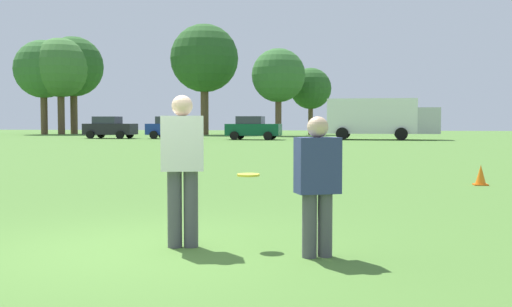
# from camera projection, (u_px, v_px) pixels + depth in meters

# --- Properties ---
(ground_plane) EXTENTS (170.56, 170.56, 0.00)m
(ground_plane) POSITION_uv_depth(u_px,v_px,m) (135.00, 251.00, 7.19)
(ground_plane) COLOR #47702D
(player_thrower) EXTENTS (0.55, 0.40, 1.81)m
(player_thrower) POSITION_uv_depth(u_px,v_px,m) (183.00, 162.00, 7.35)
(player_thrower) COLOR #4C4C51
(player_thrower) RESTS_ON ground
(player_defender) EXTENTS (0.54, 0.43, 1.55)m
(player_defender) POSITION_uv_depth(u_px,v_px,m) (317.00, 179.00, 6.82)
(player_defender) COLOR #4C4C51
(player_defender) RESTS_ON ground
(frisbee) EXTENTS (0.27, 0.27, 0.03)m
(frisbee) POSITION_uv_depth(u_px,v_px,m) (248.00, 175.00, 7.39)
(frisbee) COLOR yellow
(traffic_cone) EXTENTS (0.32, 0.32, 0.48)m
(traffic_cone) POSITION_uv_depth(u_px,v_px,m) (481.00, 175.00, 14.45)
(traffic_cone) COLOR #D8590C
(traffic_cone) RESTS_ON ground
(parked_car_near_left) EXTENTS (4.27, 2.36, 1.82)m
(parked_car_near_left) POSITION_uv_depth(u_px,v_px,m) (110.00, 127.00, 51.57)
(parked_car_near_left) COLOR black
(parked_car_near_left) RESTS_ON ground
(parked_car_mid_left) EXTENTS (4.27, 2.36, 1.82)m
(parked_car_mid_left) POSITION_uv_depth(u_px,v_px,m) (172.00, 127.00, 50.79)
(parked_car_mid_left) COLOR navy
(parked_car_mid_left) RESTS_ON ground
(parked_car_center) EXTENTS (4.27, 2.36, 1.82)m
(parked_car_center) POSITION_uv_depth(u_px,v_px,m) (253.00, 128.00, 48.19)
(parked_car_center) COLOR #0C4C2D
(parked_car_center) RESTS_ON ground
(box_truck) EXTENTS (8.59, 3.25, 3.18)m
(box_truck) POSITION_uv_depth(u_px,v_px,m) (380.00, 117.00, 48.37)
(box_truck) COLOR white
(box_truck) RESTS_ON ground
(tree_west_maple) EXTENTS (6.23, 6.23, 10.13)m
(tree_west_maple) POSITION_uv_depth(u_px,v_px,m) (43.00, 69.00, 66.74)
(tree_west_maple) COLOR brown
(tree_west_maple) RESTS_ON ground
(tree_center_elm) EXTENTS (6.36, 6.36, 10.33)m
(tree_center_elm) POSITION_uv_depth(u_px,v_px,m) (60.00, 68.00, 66.61)
(tree_center_elm) COLOR brown
(tree_center_elm) RESTS_ON ground
(tree_east_birch) EXTENTS (6.59, 6.59, 10.71)m
(tree_east_birch) POSITION_uv_depth(u_px,v_px,m) (73.00, 67.00, 68.30)
(tree_east_birch) COLOR brown
(tree_east_birch) RESTS_ON ground
(tree_east_oak) EXTENTS (7.08, 7.08, 11.50)m
(tree_east_oak) POSITION_uv_depth(u_px,v_px,m) (204.00, 59.00, 64.58)
(tree_east_oak) COLOR brown
(tree_east_oak) RESTS_ON ground
(tree_far_east_pine) EXTENTS (5.20, 5.20, 8.44)m
(tree_far_east_pine) POSITION_uv_depth(u_px,v_px,m) (278.00, 76.00, 59.92)
(tree_far_east_pine) COLOR brown
(tree_far_east_pine) RESTS_ON ground
(tree_far_west_pine) EXTENTS (4.26, 4.26, 6.93)m
(tree_far_west_pine) POSITION_uv_depth(u_px,v_px,m) (311.00, 89.00, 64.30)
(tree_far_west_pine) COLOR brown
(tree_far_west_pine) RESTS_ON ground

